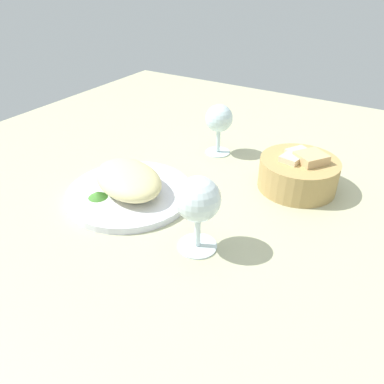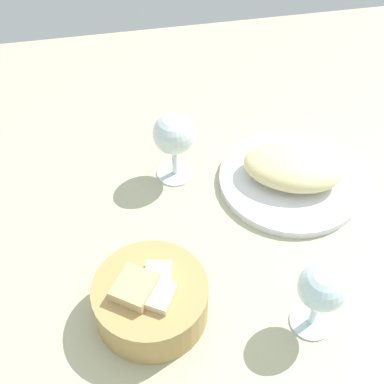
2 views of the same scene
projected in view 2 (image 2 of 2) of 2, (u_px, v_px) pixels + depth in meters
ground_plane at (249, 247)px, 83.12cm from camera, size 140.00×140.00×2.00cm
plate at (290, 180)px, 91.17cm from camera, size 25.40×25.40×1.40cm
omelette at (293, 167)px, 88.77cm from camera, size 20.37×17.38×5.18cm
lettuce_garnish at (301, 153)px, 94.15cm from camera, size 3.84×3.84×1.31cm
bread_basket at (151, 299)px, 71.28cm from camera, size 16.14×16.14×8.32cm
wine_glass_near at (174, 136)px, 86.75cm from camera, size 7.35×7.35×13.27cm
wine_glass_far at (321, 291)px, 66.76cm from camera, size 6.55×6.55×12.32cm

